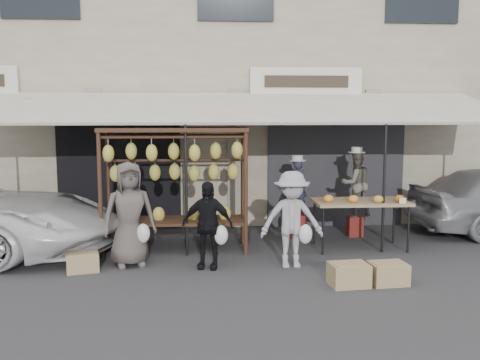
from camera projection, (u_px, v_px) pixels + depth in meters
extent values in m
plane|color=#2D2D30|center=(249.00, 274.00, 8.33)|extent=(90.00, 90.00, 0.00)
cube|color=#C0B29D|center=(229.00, 75.00, 14.32)|extent=(24.00, 6.00, 7.00)
cube|color=#232328|center=(336.00, 170.00, 11.74)|extent=(3.00, 0.10, 2.50)
cube|color=black|center=(119.00, 171.00, 11.43)|extent=(2.60, 0.10, 2.50)
cube|color=silver|center=(306.00, 82.00, 11.39)|extent=(2.40, 0.10, 0.60)
cube|color=silver|center=(239.00, 107.00, 10.27)|extent=(10.00, 2.34, 0.63)
cylinder|color=black|center=(186.00, 191.00, 9.25)|extent=(0.05, 0.05, 2.30)
cylinder|color=black|center=(384.00, 189.00, 9.49)|extent=(0.05, 0.05, 2.30)
cylinder|color=#382316|center=(100.00, 195.00, 9.12)|extent=(0.07, 0.07, 2.20)
cylinder|color=#382316|center=(246.00, 193.00, 9.29)|extent=(0.07, 0.07, 2.20)
cylinder|color=#382316|center=(108.00, 188.00, 9.92)|extent=(0.07, 0.07, 2.20)
cylinder|color=#382316|center=(243.00, 187.00, 10.08)|extent=(0.07, 0.07, 2.20)
cube|color=#382316|center=(174.00, 129.00, 9.46)|extent=(2.60, 0.90, 0.07)
cylinder|color=#382316|center=(173.00, 137.00, 9.13)|extent=(2.50, 0.05, 0.05)
cylinder|color=#382316|center=(175.00, 135.00, 9.83)|extent=(2.50, 0.05, 0.05)
cylinder|color=#382316|center=(174.00, 160.00, 9.53)|extent=(2.50, 0.05, 0.05)
cube|color=#382316|center=(175.00, 221.00, 9.67)|extent=(2.50, 0.80, 0.05)
ellipsoid|color=gold|center=(108.00, 153.00, 9.09)|extent=(0.20, 0.18, 0.30)
ellipsoid|color=gold|center=(131.00, 151.00, 9.26)|extent=(0.20, 0.18, 0.30)
ellipsoid|color=gold|center=(152.00, 153.00, 9.14)|extent=(0.20, 0.18, 0.30)
ellipsoid|color=gold|center=(174.00, 151.00, 9.31)|extent=(0.20, 0.18, 0.30)
ellipsoid|color=gold|center=(195.00, 153.00, 9.19)|extent=(0.20, 0.18, 0.30)
ellipsoid|color=gold|center=(216.00, 151.00, 9.36)|extent=(0.20, 0.18, 0.30)
ellipsoid|color=gold|center=(237.00, 150.00, 9.24)|extent=(0.20, 0.18, 0.30)
ellipsoid|color=gold|center=(115.00, 174.00, 9.49)|extent=(0.20, 0.18, 0.30)
ellipsoid|color=gold|center=(135.00, 175.00, 9.52)|extent=(0.20, 0.18, 0.30)
ellipsoid|color=gold|center=(155.00, 172.00, 9.54)|extent=(0.20, 0.18, 0.30)
ellipsoid|color=gold|center=(175.00, 172.00, 9.56)|extent=(0.20, 0.18, 0.30)
ellipsoid|color=gold|center=(194.00, 174.00, 9.59)|extent=(0.20, 0.18, 0.30)
ellipsoid|color=gold|center=(214.00, 172.00, 9.61)|extent=(0.20, 0.18, 0.30)
ellipsoid|color=gold|center=(233.00, 172.00, 9.63)|extent=(0.20, 0.18, 0.30)
cube|color=#9E825E|center=(361.00, 202.00, 9.76)|extent=(1.70, 0.90, 0.05)
cylinder|color=black|center=(323.00, 231.00, 9.40)|extent=(0.04, 0.04, 0.85)
cylinder|color=black|center=(408.00, 230.00, 9.51)|extent=(0.04, 0.04, 0.85)
cylinder|color=black|center=(314.00, 222.00, 10.14)|extent=(0.04, 0.04, 0.85)
cylinder|color=black|center=(394.00, 221.00, 10.24)|extent=(0.04, 0.04, 0.85)
ellipsoid|color=orange|center=(328.00, 199.00, 9.55)|extent=(0.18, 0.14, 0.14)
ellipsoid|color=orange|center=(353.00, 199.00, 9.51)|extent=(0.18, 0.14, 0.14)
ellipsoid|color=gold|center=(378.00, 199.00, 9.48)|extent=(0.18, 0.14, 0.14)
ellipsoid|color=#B25919|center=(400.00, 199.00, 9.55)|extent=(0.18, 0.14, 0.14)
imported|color=#2C3044|center=(297.00, 186.00, 10.68)|extent=(0.43, 0.30, 1.10)
imported|color=slate|center=(356.00, 184.00, 10.76)|extent=(0.73, 0.62, 1.33)
imported|color=#524B47|center=(129.00, 214.00, 8.68)|extent=(0.96, 0.77, 1.72)
imported|color=black|center=(207.00, 225.00, 8.57)|extent=(0.89, 0.53, 1.42)
imported|color=#9F9FA5|center=(292.00, 219.00, 8.63)|extent=(1.02, 0.59, 1.57)
cube|color=maroon|center=(296.00, 225.00, 10.78)|extent=(0.39, 0.39, 0.48)
cube|color=maroon|center=(355.00, 226.00, 10.87)|extent=(0.34, 0.34, 0.41)
cube|color=tan|center=(349.00, 275.00, 7.75)|extent=(0.59, 0.47, 0.33)
cube|color=tan|center=(388.00, 273.00, 7.83)|extent=(0.56, 0.45, 0.32)
cube|color=tan|center=(83.00, 262.00, 8.46)|extent=(0.57, 0.48, 0.29)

